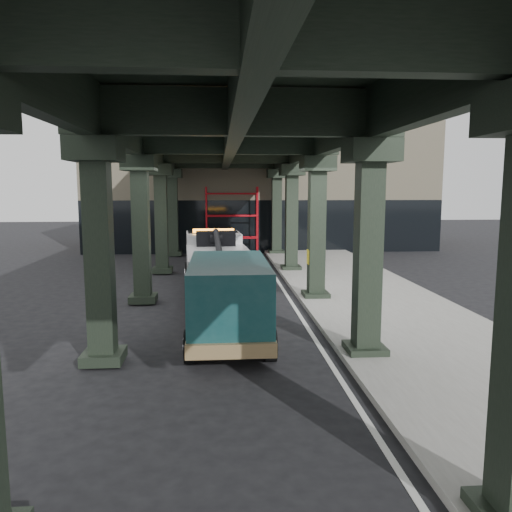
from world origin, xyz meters
name	(u,v)px	position (x,y,z in m)	size (l,w,h in m)	color
ground	(245,316)	(0.00, 0.00, 0.00)	(90.00, 90.00, 0.00)	black
sidewalk	(368,297)	(4.50, 2.00, 0.07)	(5.00, 40.00, 0.15)	gray
lane_stripe	(290,300)	(1.70, 2.00, 0.01)	(0.12, 38.00, 0.01)	silver
viaduct	(229,142)	(-0.40, 2.00, 5.46)	(7.40, 32.00, 6.40)	black
building	(258,187)	(2.00, 20.00, 4.00)	(22.00, 10.00, 8.00)	#C6B793
scaffolding	(232,219)	(0.00, 14.64, 2.11)	(3.08, 0.88, 4.00)	red
tow_truck	(217,264)	(-0.88, 2.96, 1.20)	(2.65, 7.66, 2.47)	black
towed_van	(229,297)	(-0.55, -2.40, 1.14)	(2.13, 5.25, 2.13)	#113D3F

